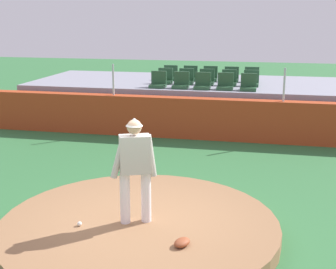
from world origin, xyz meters
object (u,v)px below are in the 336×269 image
object	(u,v)px
stadium_chair_14	(252,77)
stadium_chair_12	(210,76)
stadium_chair_1	(181,83)
stadium_chair_4	(248,85)
pitcher	(135,163)
stadium_chair_10	(170,75)
stadium_chair_0	(158,82)
baseball	(80,224)
stadium_chair_5	(165,79)
stadium_chair_2	(203,84)
stadium_chair_8	(229,81)
stadium_chair_3	(225,84)
stadium_chair_6	(186,79)
fielding_glove	(182,242)
stadium_chair_11	(190,76)
stadium_chair_9	(251,81)
stadium_chair_13	(231,77)
stadium_chair_7	(206,80)

from	to	relation	value
stadium_chair_14	stadium_chair_12	bearing A→B (deg)	0.51
stadium_chair_1	stadium_chair_4	size ratio (longest dim) A/B	1.00
stadium_chair_12	pitcher	bearing A→B (deg)	89.87
stadium_chair_14	stadium_chair_10	bearing A→B (deg)	0.87
stadium_chair_4	stadium_chair_12	size ratio (longest dim) A/B	1.00
stadium_chair_10	stadium_chair_0	bearing A→B (deg)	89.59
baseball	stadium_chair_4	distance (m)	8.19
stadium_chair_5	pitcher	bearing A→B (deg)	99.29
stadium_chair_2	stadium_chair_8	bearing A→B (deg)	-129.38
stadium_chair_10	stadium_chair_12	size ratio (longest dim) A/B	1.00
stadium_chair_3	stadium_chair_8	world-z (taller)	same
baseball	stadium_chair_2	xyz separation A→B (m)	(0.86, 7.77, 1.19)
stadium_chair_4	stadium_chair_6	bearing A→B (deg)	-23.80
stadium_chair_5	stadium_chair_1	bearing A→B (deg)	128.53
fielding_glove	stadium_chair_5	world-z (taller)	stadium_chair_5
stadium_chair_4	stadium_chair_8	xyz separation A→B (m)	(-0.66, 0.88, 0.00)
stadium_chair_10	stadium_chair_6	bearing A→B (deg)	129.27
pitcher	fielding_glove	xyz separation A→B (m)	(0.89, -0.66, -0.96)
stadium_chair_11	stadium_chair_1	bearing A→B (deg)	90.39
stadium_chair_12	stadium_chair_14	world-z (taller)	same
fielding_glove	stadium_chair_3	size ratio (longest dim) A/B	0.60
pitcher	stadium_chair_9	bearing A→B (deg)	57.56
pitcher	stadium_chair_1	world-z (taller)	pitcher
stadium_chair_0	baseball	bearing A→B (deg)	93.98
stadium_chair_6	stadium_chair_10	size ratio (longest dim) A/B	1.00
stadium_chair_6	stadium_chair_14	bearing A→B (deg)	-156.40
stadium_chair_13	stadium_chair_10	bearing A→B (deg)	-0.08
stadium_chair_1	stadium_chair_3	bearing A→B (deg)	-178.86
pitcher	fielding_glove	world-z (taller)	pitcher
stadium_chair_3	stadium_chair_14	distance (m)	1.94
stadium_chair_5	stadium_chair_7	xyz separation A→B (m)	(1.38, 0.02, 0.00)
stadium_chair_3	stadium_chair_5	bearing A→B (deg)	-22.48
stadium_chair_4	stadium_chair_9	bearing A→B (deg)	-92.62
stadium_chair_8	stadium_chair_10	bearing A→B (deg)	-23.12
stadium_chair_3	stadium_chair_10	distance (m)	2.72
stadium_chair_11	stadium_chair_7	bearing A→B (deg)	127.84
stadium_chair_12	stadium_chair_0	bearing A→B (deg)	52.17
stadium_chair_5	stadium_chair_6	distance (m)	0.70
stadium_chair_7	stadium_chair_12	bearing A→B (deg)	-90.35
stadium_chair_2	stadium_chair_13	bearing A→B (deg)	-112.20
fielding_glove	stadium_chair_3	distance (m)	8.21
fielding_glove	stadium_chair_0	size ratio (longest dim) A/B	0.60
stadium_chair_5	stadium_chair_6	bearing A→B (deg)	-177.69
stadium_chair_2	stadium_chair_5	world-z (taller)	same
stadium_chair_9	stadium_chair_10	bearing A→B (deg)	-17.55
stadium_chair_12	stadium_chair_3	bearing A→B (deg)	111.09
fielding_glove	stadium_chair_9	bearing A→B (deg)	17.83
stadium_chair_6	stadium_chair_8	bearing A→B (deg)	178.57
stadium_chair_5	stadium_chair_6	xyz separation A→B (m)	(0.70, 0.03, 0.00)
stadium_chair_8	stadium_chair_13	bearing A→B (deg)	-90.06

